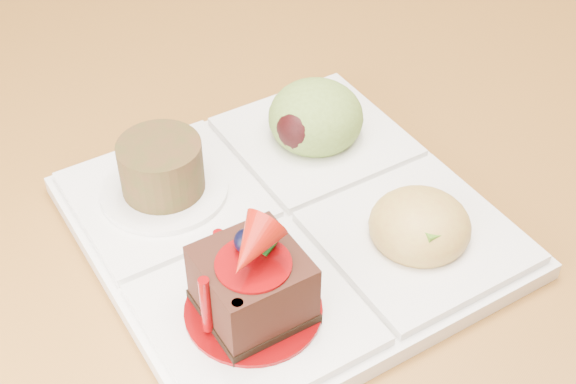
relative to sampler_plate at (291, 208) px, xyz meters
The scene contains 2 objects.
ground 1.05m from the sampler_plate, 84.28° to the left, with size 6.00×6.00×0.00m, color brown.
sampler_plate is the anchor object (origin of this frame).
Camera 1 is at (0.15, -1.01, 1.11)m, focal length 50.00 mm.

